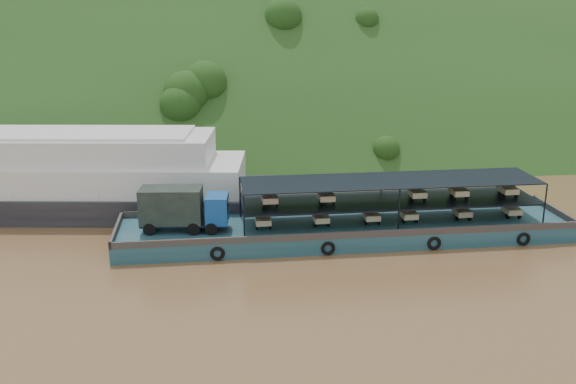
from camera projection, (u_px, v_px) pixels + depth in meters
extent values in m
plane|color=brown|center=(319.00, 242.00, 49.30)|extent=(160.00, 160.00, 0.00)
cube|color=#1E3D16|center=(271.00, 144.00, 83.53)|extent=(140.00, 39.60, 39.60)
cube|color=#153E49|center=(345.00, 230.00, 50.11)|extent=(35.00, 7.00, 1.20)
cube|color=#592D19|center=(336.00, 206.00, 53.11)|extent=(35.00, 0.20, 0.50)
cube|color=#592D19|center=(355.00, 235.00, 46.64)|extent=(35.00, 0.20, 0.50)
cube|color=#592D19|center=(555.00, 211.00, 52.00)|extent=(0.20, 7.00, 0.50)
cube|color=#592D19|center=(116.00, 229.00, 47.75)|extent=(0.20, 7.00, 0.50)
torus|color=black|center=(217.00, 254.00, 45.53)|extent=(1.06, 0.26, 1.06)
torus|color=black|center=(328.00, 248.00, 46.51)|extent=(1.06, 0.26, 1.06)
torus|color=black|center=(434.00, 243.00, 47.49)|extent=(1.06, 0.26, 1.06)
torus|color=black|center=(524.00, 239.00, 48.34)|extent=(1.06, 0.26, 1.06)
cylinder|color=black|center=(150.00, 229.00, 47.18)|extent=(0.98, 0.44, 0.95)
cylinder|color=black|center=(155.00, 220.00, 49.09)|extent=(0.98, 0.44, 0.95)
cylinder|color=black|center=(193.00, 229.00, 47.23)|extent=(0.98, 0.44, 0.95)
cylinder|color=black|center=(197.00, 220.00, 49.13)|extent=(0.98, 0.44, 0.95)
cylinder|color=black|center=(211.00, 229.00, 47.25)|extent=(0.98, 0.44, 0.95)
cylinder|color=black|center=(214.00, 220.00, 49.15)|extent=(0.98, 0.44, 0.95)
cube|color=black|center=(185.00, 223.00, 48.13)|extent=(6.64, 2.80, 0.19)
cube|color=#14468C|center=(217.00, 209.00, 47.85)|extent=(1.86, 2.44, 2.09)
cube|color=black|center=(228.00, 204.00, 47.76)|extent=(0.27, 1.89, 0.85)
cube|color=black|center=(171.00, 205.00, 47.72)|extent=(4.78, 2.77, 2.65)
cube|color=black|center=(390.00, 201.00, 49.90)|extent=(23.00, 5.00, 0.12)
cube|color=black|center=(391.00, 180.00, 49.43)|extent=(23.00, 5.00, 0.08)
cylinder|color=black|center=(244.00, 217.00, 46.12)|extent=(0.12, 0.12, 3.30)
cylinder|color=black|center=(240.00, 197.00, 50.87)|extent=(0.12, 0.12, 3.30)
cylinder|color=black|center=(399.00, 211.00, 47.52)|extent=(0.12, 0.12, 3.30)
cylinder|color=black|center=(381.00, 192.00, 52.28)|extent=(0.12, 0.12, 3.30)
cylinder|color=black|center=(545.00, 205.00, 48.93)|extent=(0.12, 0.12, 3.30)
cylinder|color=black|center=(515.00, 187.00, 53.68)|extent=(0.12, 0.12, 3.30)
cylinder|color=black|center=(261.00, 219.00, 50.08)|extent=(0.12, 0.52, 0.52)
cylinder|color=black|center=(257.00, 227.00, 48.31)|extent=(0.14, 0.52, 0.52)
cylinder|color=black|center=(270.00, 226.00, 48.43)|extent=(0.14, 0.52, 0.52)
cube|color=beige|center=(263.00, 221.00, 48.61)|extent=(1.15, 1.50, 0.44)
cube|color=red|center=(262.00, 214.00, 49.65)|extent=(0.55, 0.80, 0.80)
cube|color=red|center=(262.00, 208.00, 49.32)|extent=(0.50, 0.10, 0.10)
cylinder|color=black|center=(318.00, 216.00, 50.63)|extent=(0.12, 0.52, 0.52)
cylinder|color=black|center=(315.00, 224.00, 48.85)|extent=(0.14, 0.52, 0.52)
cylinder|color=black|center=(328.00, 224.00, 48.98)|extent=(0.14, 0.52, 0.52)
cube|color=beige|center=(321.00, 218.00, 49.15)|extent=(1.15, 1.50, 0.44)
cube|color=red|center=(318.00, 211.00, 50.19)|extent=(0.55, 0.80, 0.80)
cube|color=red|center=(319.00, 206.00, 49.86)|extent=(0.50, 0.10, 0.10)
cylinder|color=black|center=(367.00, 214.00, 51.11)|extent=(0.12, 0.52, 0.52)
cylinder|color=black|center=(366.00, 222.00, 49.34)|extent=(0.14, 0.52, 0.52)
cylinder|color=black|center=(379.00, 221.00, 49.46)|extent=(0.14, 0.52, 0.52)
cube|color=beige|center=(371.00, 216.00, 49.63)|extent=(1.15, 1.50, 0.44)
cube|color=red|center=(368.00, 209.00, 50.68)|extent=(0.55, 0.80, 0.80)
cube|color=red|center=(369.00, 204.00, 50.34)|extent=(0.50, 0.10, 0.10)
cylinder|color=black|center=(403.00, 213.00, 51.48)|extent=(0.12, 0.52, 0.52)
cylinder|color=black|center=(404.00, 220.00, 49.70)|extent=(0.14, 0.52, 0.52)
cylinder|color=black|center=(416.00, 220.00, 49.83)|extent=(0.14, 0.52, 0.52)
cube|color=beige|center=(409.00, 214.00, 50.00)|extent=(1.15, 1.50, 0.44)
cube|color=red|center=(405.00, 208.00, 51.04)|extent=(0.55, 0.80, 0.80)
cube|color=red|center=(406.00, 203.00, 50.71)|extent=(0.50, 0.10, 0.10)
cylinder|color=black|center=(455.00, 211.00, 52.01)|extent=(0.12, 0.52, 0.52)
cylinder|color=black|center=(458.00, 218.00, 50.24)|extent=(0.14, 0.52, 0.52)
cylinder|color=black|center=(470.00, 217.00, 50.36)|extent=(0.14, 0.52, 0.52)
cube|color=tan|center=(462.00, 212.00, 50.53)|extent=(1.15, 1.50, 0.44)
cube|color=red|center=(457.00, 206.00, 51.57)|extent=(0.55, 0.80, 0.80)
cube|color=red|center=(458.00, 200.00, 51.24)|extent=(0.50, 0.10, 0.10)
cylinder|color=black|center=(503.00, 209.00, 52.51)|extent=(0.12, 0.52, 0.52)
cylinder|color=black|center=(507.00, 216.00, 50.74)|extent=(0.14, 0.52, 0.52)
cylinder|color=black|center=(519.00, 215.00, 50.86)|extent=(0.14, 0.52, 0.52)
cube|color=#C6B88C|center=(512.00, 210.00, 51.04)|extent=(1.15, 1.50, 0.44)
cube|color=red|center=(506.00, 204.00, 52.08)|extent=(0.55, 0.80, 0.80)
cube|color=red|center=(507.00, 199.00, 51.75)|extent=(0.50, 0.10, 0.10)
cylinder|color=black|center=(268.00, 197.00, 49.65)|extent=(0.12, 0.52, 0.52)
cylinder|color=black|center=(264.00, 205.00, 47.88)|extent=(0.14, 0.52, 0.52)
cylinder|color=black|center=(277.00, 204.00, 48.00)|extent=(0.14, 0.52, 0.52)
cube|color=#C3AC8A|center=(270.00, 199.00, 48.18)|extent=(1.15, 1.50, 0.44)
cube|color=#B80C0F|center=(268.00, 192.00, 49.22)|extent=(0.55, 0.80, 0.80)
cube|color=#B80C0F|center=(268.00, 187.00, 48.89)|extent=(0.50, 0.10, 0.10)
cylinder|color=black|center=(323.00, 195.00, 50.18)|extent=(0.12, 0.52, 0.52)
cylinder|color=black|center=(321.00, 202.00, 48.41)|extent=(0.14, 0.52, 0.52)
cylinder|color=black|center=(334.00, 202.00, 48.53)|extent=(0.14, 0.52, 0.52)
cube|color=#BFB087|center=(326.00, 197.00, 48.71)|extent=(1.15, 1.50, 0.44)
cube|color=#1A289F|center=(324.00, 190.00, 49.75)|extent=(0.55, 0.80, 0.80)
cube|color=#1A289F|center=(324.00, 185.00, 49.42)|extent=(0.50, 0.10, 0.10)
cylinder|color=black|center=(411.00, 192.00, 51.06)|extent=(0.12, 0.52, 0.52)
cylinder|color=black|center=(412.00, 199.00, 49.28)|extent=(0.14, 0.52, 0.52)
cylinder|color=black|center=(425.00, 198.00, 49.41)|extent=(0.14, 0.52, 0.52)
cube|color=#C6BE8C|center=(417.00, 193.00, 49.58)|extent=(1.15, 1.50, 0.44)
cube|color=beige|center=(413.00, 187.00, 50.62)|extent=(0.55, 0.80, 0.80)
cube|color=beige|center=(414.00, 181.00, 50.29)|extent=(0.50, 0.10, 0.10)
cylinder|color=black|center=(452.00, 191.00, 51.47)|extent=(0.12, 0.52, 0.52)
cylinder|color=black|center=(454.00, 197.00, 49.69)|extent=(0.14, 0.52, 0.52)
cylinder|color=black|center=(466.00, 197.00, 49.82)|extent=(0.14, 0.52, 0.52)
cube|color=beige|center=(459.00, 192.00, 49.99)|extent=(1.15, 1.50, 0.44)
cube|color=red|center=(453.00, 185.00, 51.03)|extent=(0.55, 0.80, 0.80)
cube|color=red|center=(455.00, 180.00, 50.70)|extent=(0.50, 0.10, 0.10)
cylinder|color=black|center=(500.00, 189.00, 51.96)|extent=(0.12, 0.52, 0.52)
cylinder|color=black|center=(504.00, 195.00, 50.19)|extent=(0.14, 0.52, 0.52)
cylinder|color=black|center=(516.00, 195.00, 50.31)|extent=(0.14, 0.52, 0.52)
cube|color=beige|center=(508.00, 190.00, 50.49)|extent=(1.15, 1.50, 0.44)
cube|color=#C7B38C|center=(502.00, 184.00, 51.53)|extent=(0.55, 0.80, 0.80)
cube|color=#C7B38C|center=(504.00, 178.00, 51.20)|extent=(0.50, 0.10, 0.10)
cube|color=black|center=(73.00, 199.00, 56.35)|extent=(36.02, 13.46, 2.11)
cube|color=silver|center=(71.00, 174.00, 55.70)|extent=(30.67, 11.88, 2.46)
cube|color=silver|center=(68.00, 148.00, 55.02)|extent=(25.33, 10.29, 2.28)
cube|color=silver|center=(66.00, 133.00, 54.66)|extent=(21.73, 8.95, 0.26)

